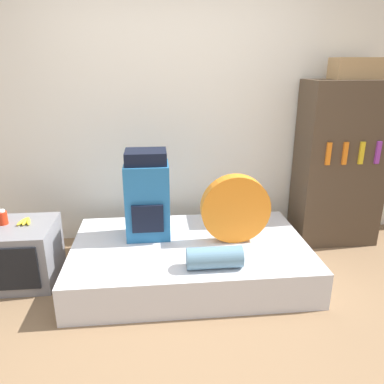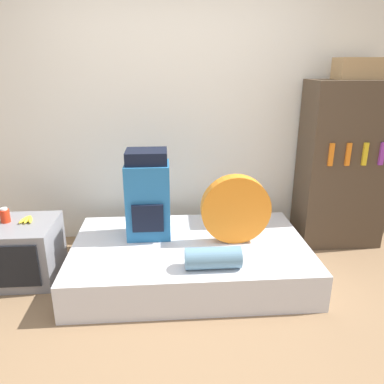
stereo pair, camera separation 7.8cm
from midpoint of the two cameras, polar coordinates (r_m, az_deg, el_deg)
ground_plane at (r=2.65m, az=-2.11°, el=-21.65°), size 16.00×16.00×0.00m
wall_back at (r=3.68m, az=-4.09°, el=12.43°), size 8.00×0.05×2.60m
bed at (r=3.23m, az=-1.04°, el=-10.10°), size 1.95×1.21×0.30m
backpack at (r=3.17m, az=-7.53°, el=-0.60°), size 0.37×0.33×0.75m
tent_bag at (r=3.10m, az=5.90°, el=-2.56°), size 0.57×0.12×0.57m
sleeping_roll at (r=2.77m, az=2.63°, el=-9.95°), size 0.41×0.16×0.16m
television at (r=3.44m, az=-25.58°, el=-8.42°), size 0.60×0.57×0.49m
canister at (r=3.41m, az=-27.51°, el=-3.47°), size 0.08×0.08×0.12m
banana_bunch at (r=3.36m, az=-24.64°, el=-4.07°), size 0.12×0.16×0.03m
bookshelf at (r=3.89m, az=20.98°, el=3.96°), size 0.78×0.45×1.58m
cardboard_box at (r=3.81m, az=23.17°, el=16.93°), size 0.43×0.23×0.19m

